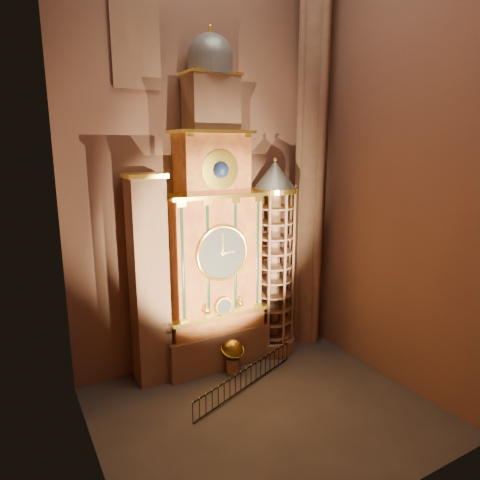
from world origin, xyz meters
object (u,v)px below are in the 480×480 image
astronomical_clock (213,242)px  stair_turret (273,261)px  portrait_tower (149,281)px  iron_railing (246,378)px  celestial_globe (233,353)px

astronomical_clock → stair_turret: bearing=-4.3°
stair_turret → portrait_tower: bearing=177.7°
stair_turret → iron_railing: size_ratio=1.63×
portrait_tower → astronomical_clock: bearing=-0.3°
portrait_tower → celestial_globe: (3.75, -1.38, -4.07)m
stair_turret → celestial_globe: bearing=-160.7°
astronomical_clock → portrait_tower: astronomical_clock is taller
portrait_tower → iron_railing: bearing=-40.3°
portrait_tower → celestial_globe: bearing=-20.2°
portrait_tower → iron_railing: 6.58m
stair_turret → iron_railing: 6.40m
astronomical_clock → stair_turret: astronomical_clock is taller
iron_railing → stair_turret: bearing=39.7°
astronomical_clock → portrait_tower: size_ratio=1.64×
celestial_globe → iron_railing: 1.75m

